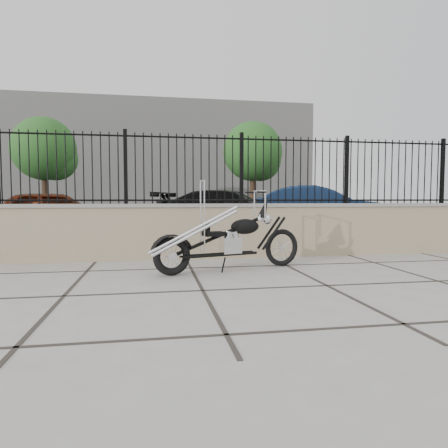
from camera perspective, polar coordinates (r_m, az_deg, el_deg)
ground_plane at (r=4.60m, az=-3.05°, el=-9.50°), size 90.00×90.00×0.00m
parking_lot at (r=16.99m, az=-8.15°, el=0.04°), size 30.00×30.00×0.00m
retaining_wall at (r=6.99m, az=-5.54°, el=-1.03°), size 14.00×0.36×0.96m
iron_fence at (r=6.99m, az=-5.59°, el=7.84°), size 14.00×0.08×1.20m
background_building at (r=31.09m, az=-9.05°, el=9.01°), size 22.00×6.00×8.00m
chopper_motorcycle at (r=5.74m, az=0.52°, el=-0.19°), size 2.23×0.96×1.33m
car_red at (r=11.40m, az=-22.88°, el=1.29°), size 4.01×2.39×1.28m
car_black at (r=11.84m, az=0.97°, el=1.72°), size 4.86×3.33×1.31m
car_blue at (r=13.06m, az=13.13°, el=2.12°), size 4.67×2.74×1.45m
bollard_a at (r=9.25m, az=-15.78°, el=-0.25°), size 0.12×0.12×0.89m
bollard_b at (r=9.17m, az=5.91°, el=-0.03°), size 0.15×0.15×0.93m
bollard_c at (r=11.17m, az=24.33°, el=0.23°), size 0.14×0.14×0.90m
tree_left at (r=21.61m, az=-24.37°, el=10.14°), size 3.07×3.07×5.17m
tree_right at (r=21.60m, az=4.10°, el=10.68°), size 3.14×3.14×5.30m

